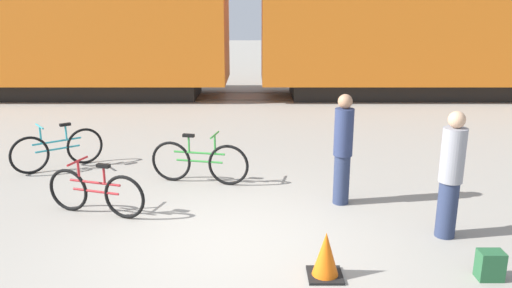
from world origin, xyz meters
The scene contains 11 objects.
ground_plane centered at (0.00, 0.00, 0.00)m, with size 80.00×80.00×0.00m, color gray.
freight_train centered at (0.00, 10.98, 3.04)m, with size 26.57×3.03×5.76m.
rail_near centered at (0.00, 10.26, 0.01)m, with size 38.57×0.07×0.01m, color #4C4238.
rail_far centered at (0.00, 11.70, 0.01)m, with size 38.57×0.07×0.01m, color #4C4238.
bicycle_teal centered at (-3.37, 3.11, 0.38)m, with size 1.40×1.10×0.88m.
bicycle_maroon centered at (-1.98, 0.93, 0.35)m, with size 1.56×0.57×0.82m.
bicycle_green centered at (-0.60, 2.31, 0.38)m, with size 1.73×0.50×0.90m.
person_in_grey centered at (2.93, 0.21, 0.87)m, with size 0.31×0.31×1.72m.
person_in_navy centered at (1.72, 1.38, 0.89)m, with size 0.29×0.29×1.73m.
backpack centered at (3.03, -0.89, 0.17)m, with size 0.28×0.20×0.34m.
traffic_cone centered at (1.18, -0.84, 0.25)m, with size 0.40×0.40×0.55m.
Camera 1 is at (0.38, -5.95, 2.99)m, focal length 35.00 mm.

